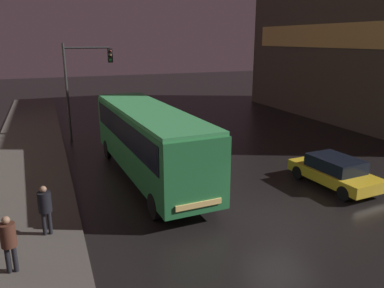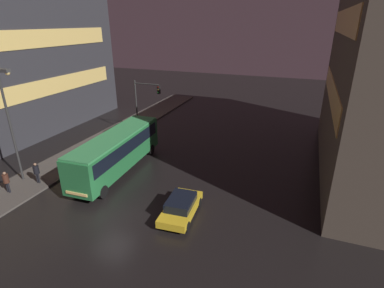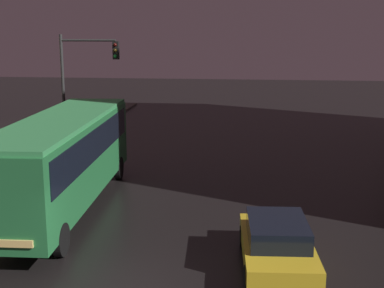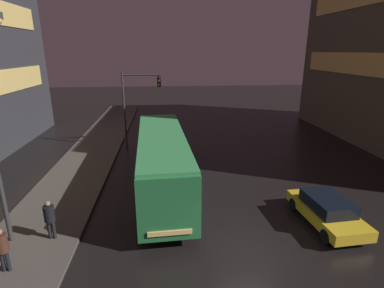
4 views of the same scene
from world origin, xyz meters
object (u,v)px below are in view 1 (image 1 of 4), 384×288
car_taxi (335,171)px  pedestrian_mid (45,205)px  traffic_light_main (83,76)px  bus_near (149,136)px  pedestrian_near (8,239)px

car_taxi → pedestrian_mid: 12.34m
traffic_light_main → pedestrian_mid: bearing=-101.9°
car_taxi → bus_near: bearing=-32.1°
bus_near → car_taxi: bus_near is taller
car_taxi → pedestrian_near: bearing=5.0°
pedestrian_mid → car_taxi: bearing=-67.3°
bus_near → pedestrian_mid: 6.43m
bus_near → pedestrian_mid: (-4.71, -4.28, -0.90)m
bus_near → car_taxi: bearing=149.1°
bus_near → pedestrian_mid: bus_near is taller
traffic_light_main → bus_near: bearing=-76.8°
traffic_light_main → pedestrian_near: bearing=-104.0°
bus_near → pedestrian_mid: size_ratio=6.45×
pedestrian_near → pedestrian_mid: (0.96, 1.91, 0.02)m
bus_near → traffic_light_main: traffic_light_main is taller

